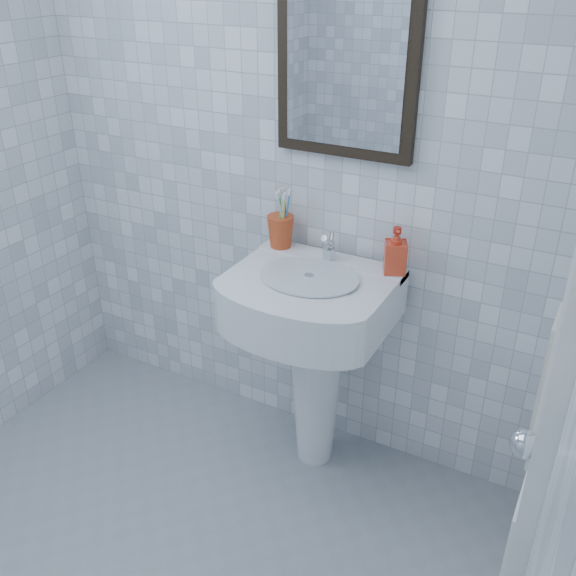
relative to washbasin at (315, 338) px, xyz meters
The scene contains 10 objects.
wall_back 0.73m from the washbasin, 135.02° to the left, with size 2.20×0.02×2.50m, color white.
wall_right 1.48m from the washbasin, 48.06° to the right, with size 0.02×2.40×2.50m, color white.
washbasin is the anchor object (origin of this frame).
faucet 0.34m from the washbasin, 90.00° to the left, with size 0.05×0.10×0.11m.
toothbrush_cup 0.42m from the washbasin, 149.29° to the left, with size 0.10×0.10×0.12m, color #C3421B, non-canonical shape.
soap_dispenser 0.46m from the washbasin, 27.01° to the left, with size 0.08×0.08×0.17m, color red.
wall_mirror 0.98m from the washbasin, 90.00° to the left, with size 0.50×0.04×0.62m.
bathroom_door 1.05m from the washbasin, 26.74° to the right, with size 0.04×0.80×2.00m, color white.
towel_ring 1.00m from the washbasin, 18.40° to the right, with size 0.18×0.18×0.01m, color silver.
hand_towel 0.92m from the washbasin, 18.81° to the right, with size 0.03×0.16×0.38m, color silver.
Camera 1 is at (1.09, -0.85, 1.88)m, focal length 40.00 mm.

